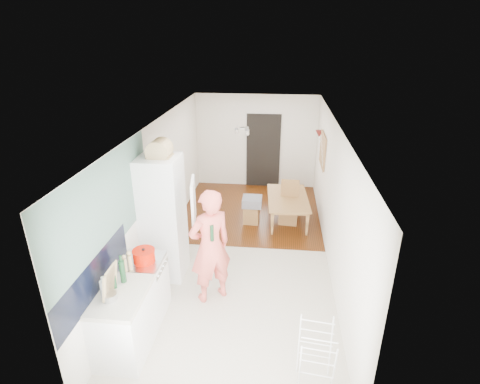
% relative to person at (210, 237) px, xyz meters
% --- Properties ---
extents(room_shell, '(3.20, 7.00, 2.50)m').
position_rel_person_xyz_m(room_shell, '(0.37, 1.36, 0.14)').
color(room_shell, white).
rests_on(room_shell, ground).
extents(floor, '(3.20, 7.00, 0.01)m').
position_rel_person_xyz_m(floor, '(0.37, 1.36, -1.11)').
color(floor, '#BBAD9E').
rests_on(floor, ground).
extents(wood_floor_overlay, '(3.20, 3.30, 0.01)m').
position_rel_person_xyz_m(wood_floor_overlay, '(0.37, 3.21, -1.10)').
color(wood_floor_overlay, '#57240A').
rests_on(wood_floor_overlay, room_shell).
extents(sage_wall_panel, '(0.02, 3.00, 1.30)m').
position_rel_person_xyz_m(sage_wall_panel, '(-1.22, -0.64, 0.74)').
color(sage_wall_panel, slate).
rests_on(sage_wall_panel, room_shell).
extents(tile_splashback, '(0.02, 1.90, 0.50)m').
position_rel_person_xyz_m(tile_splashback, '(-1.22, -1.19, 0.04)').
color(tile_splashback, black).
rests_on(tile_splashback, room_shell).
extents(doorway_recess, '(0.90, 0.04, 2.00)m').
position_rel_person_xyz_m(doorway_recess, '(0.57, 4.84, -0.11)').
color(doorway_recess, black).
rests_on(doorway_recess, room_shell).
extents(base_cabinet, '(0.60, 0.90, 0.86)m').
position_rel_person_xyz_m(base_cabinet, '(-0.93, -1.19, -0.68)').
color(base_cabinet, white).
rests_on(base_cabinet, room_shell).
extents(worktop, '(0.62, 0.92, 0.06)m').
position_rel_person_xyz_m(worktop, '(-0.93, -1.19, -0.22)').
color(worktop, beige).
rests_on(worktop, room_shell).
extents(range_cooker, '(0.60, 0.60, 0.88)m').
position_rel_person_xyz_m(range_cooker, '(-0.93, -0.44, -0.67)').
color(range_cooker, white).
rests_on(range_cooker, room_shell).
extents(cooker_top, '(0.60, 0.60, 0.04)m').
position_rel_person_xyz_m(cooker_top, '(-0.93, -0.44, -0.21)').
color(cooker_top, silver).
rests_on(cooker_top, room_shell).
extents(fridge_housing, '(0.66, 0.66, 2.15)m').
position_rel_person_xyz_m(fridge_housing, '(-0.90, 0.58, -0.03)').
color(fridge_housing, white).
rests_on(fridge_housing, room_shell).
extents(fridge_door, '(0.14, 0.56, 0.70)m').
position_rel_person_xyz_m(fridge_door, '(-0.29, 0.28, 0.44)').
color(fridge_door, white).
rests_on(fridge_door, room_shell).
extents(fridge_interior, '(0.02, 0.52, 0.66)m').
position_rel_person_xyz_m(fridge_interior, '(-0.59, 0.58, 0.44)').
color(fridge_interior, white).
rests_on(fridge_interior, room_shell).
extents(pinboard, '(0.03, 0.90, 0.70)m').
position_rel_person_xyz_m(pinboard, '(1.95, 3.26, 0.44)').
color(pinboard, tan).
rests_on(pinboard, room_shell).
extents(pinboard_frame, '(0.00, 0.94, 0.74)m').
position_rel_person_xyz_m(pinboard_frame, '(1.93, 3.26, 0.44)').
color(pinboard_frame, '#AC7B41').
rests_on(pinboard_frame, room_shell).
extents(wall_sconce, '(0.18, 0.18, 0.16)m').
position_rel_person_xyz_m(wall_sconce, '(1.91, 3.91, 0.64)').
color(wall_sconce, maroon).
rests_on(wall_sconce, room_shell).
extents(person, '(0.96, 0.90, 2.21)m').
position_rel_person_xyz_m(person, '(0.00, 0.00, 0.00)').
color(person, '#F56458').
rests_on(person, floor).
extents(dining_table, '(0.83, 1.39, 0.47)m').
position_rel_person_xyz_m(dining_table, '(1.26, 2.85, -0.87)').
color(dining_table, '#AC7B41').
rests_on(dining_table, floor).
extents(dining_chair, '(0.43, 0.43, 0.95)m').
position_rel_person_xyz_m(dining_chair, '(1.25, 2.73, -0.63)').
color(dining_chair, '#AC7B41').
rests_on(dining_chair, floor).
extents(stool, '(0.35, 0.35, 0.44)m').
position_rel_person_xyz_m(stool, '(0.44, 2.62, -0.89)').
color(stool, '#AC7B41').
rests_on(stool, floor).
extents(grey_drape, '(0.42, 0.42, 0.19)m').
position_rel_person_xyz_m(grey_drape, '(0.45, 2.60, -0.58)').
color(grey_drape, slate).
rests_on(grey_drape, stool).
extents(drying_rack, '(0.45, 0.41, 0.80)m').
position_rel_person_xyz_m(drying_rack, '(1.52, -1.42, -0.71)').
color(drying_rack, white).
rests_on(drying_rack, floor).
extents(bread_bin, '(0.39, 0.37, 0.20)m').
position_rel_person_xyz_m(bread_bin, '(-0.87, 0.61, 1.14)').
color(bread_bin, '#D1B776').
rests_on(bread_bin, fridge_housing).
extents(red_casserole, '(0.39, 0.39, 0.19)m').
position_rel_person_xyz_m(red_casserole, '(-0.87, -0.46, -0.09)').
color(red_casserole, red).
rests_on(red_casserole, cooker_top).
extents(steel_pan, '(0.23, 0.23, 0.09)m').
position_rel_person_xyz_m(steel_pan, '(-1.01, -1.31, -0.14)').
color(steel_pan, silver).
rests_on(steel_pan, worktop).
extents(held_bottle, '(0.06, 0.06, 0.26)m').
position_rel_person_xyz_m(held_bottle, '(0.06, -0.12, 0.14)').
color(held_bottle, '#163C1F').
rests_on(held_bottle, person).
extents(bottle_a, '(0.08, 0.08, 0.32)m').
position_rel_person_xyz_m(bottle_a, '(-0.98, -0.95, -0.03)').
color(bottle_a, '#163C1F').
rests_on(bottle_a, worktop).
extents(bottle_b, '(0.06, 0.06, 0.25)m').
position_rel_person_xyz_m(bottle_b, '(-1.04, -1.08, -0.06)').
color(bottle_b, '#163C1F').
rests_on(bottle_b, worktop).
extents(bottle_c, '(0.12, 0.12, 0.24)m').
position_rel_person_xyz_m(bottle_c, '(-1.08, -1.28, -0.07)').
color(bottle_c, silver).
rests_on(bottle_c, worktop).
extents(pepper_mill_front, '(0.06, 0.06, 0.20)m').
position_rel_person_xyz_m(pepper_mill_front, '(-1.04, -0.72, -0.08)').
color(pepper_mill_front, '#D1B776').
rests_on(pepper_mill_front, worktop).
extents(pepper_mill_back, '(0.08, 0.08, 0.22)m').
position_rel_person_xyz_m(pepper_mill_back, '(-1.00, -0.66, -0.07)').
color(pepper_mill_back, '#D1B776').
rests_on(pepper_mill_back, worktop).
extents(chopping_boards, '(0.05, 0.30, 0.40)m').
position_rel_person_xyz_m(chopping_boards, '(-1.03, -1.22, 0.01)').
color(chopping_boards, '#D1B776').
rests_on(chopping_boards, worktop).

